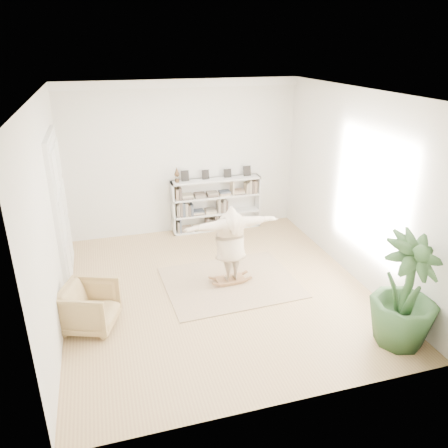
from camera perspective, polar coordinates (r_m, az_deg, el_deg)
name	(u,v)px	position (r m, az deg, el deg)	size (l,w,h in m)	color
floor	(217,289)	(8.41, -0.89, -8.45)	(6.00, 6.00, 0.00)	#A47F55
room_shell	(181,83)	(10.10, -5.65, 17.84)	(6.00, 6.00, 6.00)	silver
doors	(61,211)	(8.79, -20.55, 1.62)	(0.09, 1.78, 2.92)	white
bookshelf	(216,205)	(10.77, -1.05, 2.53)	(2.20, 0.35, 1.64)	silver
armchair	(90,307)	(7.52, -17.13, -10.32)	(0.81, 0.83, 0.76)	tan
rug	(230,282)	(8.60, 0.83, -7.61)	(2.50, 2.00, 0.02)	tan
rocker_board	(230,279)	(8.56, 0.83, -7.25)	(0.56, 0.35, 0.12)	brown
person	(231,241)	(8.19, 0.86, -2.28)	(1.85, 0.50, 1.51)	beige
houseplant	(406,292)	(7.13, 22.68, -8.19)	(1.00, 1.00, 1.79)	#294A25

